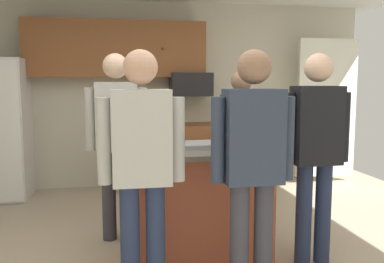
{
  "coord_description": "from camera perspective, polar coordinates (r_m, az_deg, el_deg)",
  "views": [
    {
      "loc": [
        -0.46,
        -3.25,
        1.51
      ],
      "look_at": [
        0.23,
        0.42,
        1.05
      ],
      "focal_mm": 39.27,
      "sensor_mm": 36.0,
      "label": 1
    }
  ],
  "objects": [
    {
      "name": "serving_tray",
      "position": [
        3.45,
        0.48,
        -1.88
      ],
      "size": [
        0.44,
        0.3,
        0.04
      ],
      "color": "#B7B7BC",
      "rests_on": "kitchen_island"
    },
    {
      "name": "cabinet_run_upper",
      "position": [
        5.86,
        -10.2,
        10.96
      ],
      "size": [
        2.4,
        0.38,
        0.75
      ],
      "color": "brown"
    },
    {
      "name": "person_guest_by_door",
      "position": [
        3.52,
        16.46,
        -1.67
      ],
      "size": [
        0.57,
        0.23,
        1.72
      ],
      "rotation": [
        0.0,
        0.0,
        2.85
      ],
      "color": "#232D4C",
      "rests_on": "ground"
    },
    {
      "name": "glass_pilsner",
      "position": [
        3.5,
        -6.61,
        -0.91
      ],
      "size": [
        0.07,
        0.07,
        0.15
      ],
      "color": "black",
      "rests_on": "kitchen_island"
    },
    {
      "name": "glass_stout_tall",
      "position": [
        3.29,
        -4.8,
        -1.26
      ],
      "size": [
        0.07,
        0.07,
        0.16
      ],
      "color": "black",
      "rests_on": "kitchen_island"
    },
    {
      "name": "mug_ceramic_white",
      "position": [
        3.43,
        5.65,
        -1.49
      ],
      "size": [
        0.12,
        0.08,
        0.1
      ],
      "color": "white",
      "rests_on": "kitchen_island"
    },
    {
      "name": "kitchen_island",
      "position": [
        3.59,
        0.9,
        -9.6
      ],
      "size": [
        1.24,
        0.85,
        0.95
      ],
      "color": "#9E4C33",
      "rests_on": "ground"
    },
    {
      "name": "back_wall",
      "position": [
        6.07,
        -6.29,
        4.98
      ],
      "size": [
        6.4,
        0.1,
        2.6
      ],
      "primitive_type": "cube",
      "color": "beige",
      "rests_on": "ground"
    },
    {
      "name": "french_door_window_panel",
      "position": [
        6.44,
        17.82,
        3.01
      ],
      "size": [
        0.9,
        0.06,
        2.0
      ],
      "primitive_type": "cube",
      "color": "white",
      "rests_on": "ground"
    },
    {
      "name": "glass_short_whisky",
      "position": [
        3.61,
        5.97,
        -0.66
      ],
      "size": [
        0.06,
        0.06,
        0.15
      ],
      "color": "black",
      "rests_on": "kitchen_island"
    },
    {
      "name": "mug_blue_stoneware",
      "position": [
        3.27,
        4.93,
        -1.88
      ],
      "size": [
        0.13,
        0.09,
        0.1
      ],
      "color": "#4C6B99",
      "rests_on": "kitchen_island"
    },
    {
      "name": "person_host_foreground",
      "position": [
        2.81,
        8.25,
        -3.76
      ],
      "size": [
        0.57,
        0.22,
        1.7
      ],
      "rotation": [
        0.0,
        0.0,
        1.84
      ],
      "color": "#383842",
      "rests_on": "ground"
    },
    {
      "name": "microwave_over_range",
      "position": [
        5.84,
        -0.17,
        6.42
      ],
      "size": [
        0.56,
        0.4,
        0.32
      ],
      "primitive_type": "cube",
      "color": "black"
    },
    {
      "name": "person_guest_left",
      "position": [
        2.77,
        -6.84,
        -3.95
      ],
      "size": [
        0.57,
        0.22,
        1.7
      ],
      "rotation": [
        0.0,
        0.0,
        0.91
      ],
      "color": "#232D4C",
      "rests_on": "ground"
    },
    {
      "name": "person_elder_center",
      "position": [
        3.96,
        -10.19,
        -0.23
      ],
      "size": [
        0.57,
        0.23,
        1.75
      ],
      "rotation": [
        0.0,
        0.0,
        -0.7
      ],
      "color": "#383842",
      "rests_on": "ground"
    },
    {
      "name": "cabinet_run_lower",
      "position": [
        5.92,
        -0.14,
        -3.31
      ],
      "size": [
        1.8,
        0.63,
        0.9
      ],
      "color": "brown",
      "rests_on": "ground"
    },
    {
      "name": "person_guest_right",
      "position": [
        4.23,
        6.64,
        -1.06
      ],
      "size": [
        0.57,
        0.22,
        1.6
      ],
      "rotation": [
        0.0,
        0.0,
        -2.3
      ],
      "color": "tan",
      "rests_on": "ground"
    }
  ]
}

